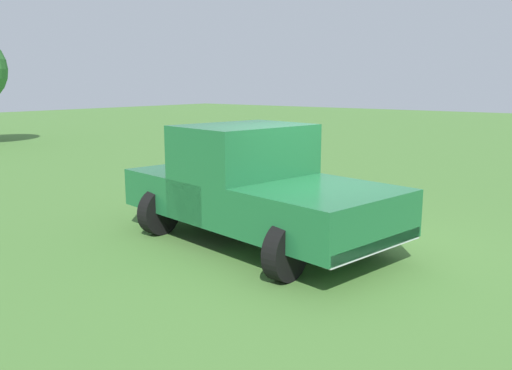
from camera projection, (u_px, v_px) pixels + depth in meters
The scene contains 2 objects.
ground_plane at pixel (319, 248), 7.96m from camera, with size 80.00×80.00×0.00m, color #477533.
pickup_truck at pixel (251, 183), 8.14m from camera, with size 2.79×4.69×1.79m.
Camera 1 is at (6.60, 3.97, 2.41)m, focal length 37.68 mm.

